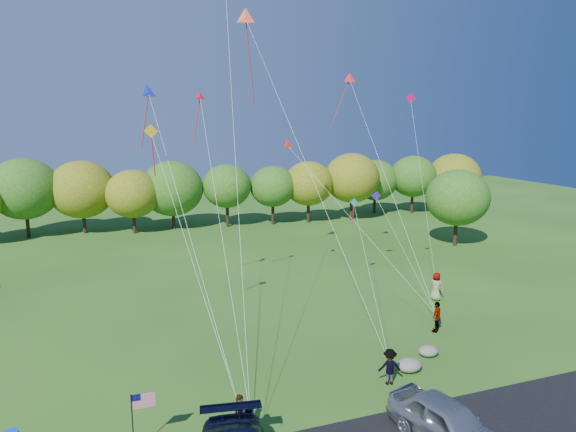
# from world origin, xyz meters

# --- Properties ---
(ground) EXTENTS (140.00, 140.00, 0.00)m
(ground) POSITION_xyz_m (0.00, 0.00, 0.00)
(ground) COLOR #275317
(ground) RESTS_ON ground
(treeline) EXTENTS (76.45, 27.98, 8.64)m
(treeline) POSITION_xyz_m (2.01, 36.83, 4.83)
(treeline) COLOR #362213
(treeline) RESTS_ON ground
(minivan_silver) EXTENTS (3.18, 5.43, 1.74)m
(minivan_silver) POSITION_xyz_m (4.03, -3.71, 0.93)
(minivan_silver) COLOR #9DA0A7
(minivan_silver) RESTS_ON asphalt_lane
(flyer_a) EXTENTS (0.70, 0.57, 1.68)m
(flyer_a) POSITION_xyz_m (-3.21, -0.37, 0.84)
(flyer_a) COLOR #4C4C59
(flyer_a) RESTS_ON ground
(flyer_b) EXTENTS (0.83, 0.69, 1.58)m
(flyer_b) POSITION_xyz_m (-2.94, -0.80, 0.79)
(flyer_b) COLOR #4C4C59
(flyer_b) RESTS_ON ground
(flyer_c) EXTENTS (1.25, 0.92, 1.74)m
(flyer_c) POSITION_xyz_m (4.33, 1.08, 0.87)
(flyer_c) COLOR #4C4C59
(flyer_c) RESTS_ON ground
(flyer_d) EXTENTS (1.12, 1.04, 1.85)m
(flyer_d) POSITION_xyz_m (10.01, 5.38, 0.92)
(flyer_d) COLOR #4C4C59
(flyer_d) RESTS_ON ground
(flyer_e) EXTENTS (1.05, 1.13, 1.94)m
(flyer_e) POSITION_xyz_m (13.16, 9.86, 0.97)
(flyer_e) COLOR #4C4C59
(flyer_e) RESTS_ON ground
(flag_assembly) EXTENTS (0.89, 0.58, 2.40)m
(flag_assembly) POSITION_xyz_m (-7.00, -0.17, 1.79)
(flag_assembly) COLOR black
(flag_assembly) RESTS_ON ground
(boulder_near) EXTENTS (1.29, 1.01, 0.64)m
(boulder_near) POSITION_xyz_m (5.88, 1.80, 0.32)
(boulder_near) COLOR gray
(boulder_near) RESTS_ON ground
(boulder_far) EXTENTS (1.08, 0.90, 0.56)m
(boulder_far) POSITION_xyz_m (7.75, 2.89, 0.28)
(boulder_far) COLOR slate
(boulder_far) RESTS_ON ground
(kites_aloft) EXTENTS (18.68, 10.02, 20.70)m
(kites_aloft) POSITION_xyz_m (2.07, 14.87, 16.41)
(kites_aloft) COLOR #F4531B
(kites_aloft) RESTS_ON ground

